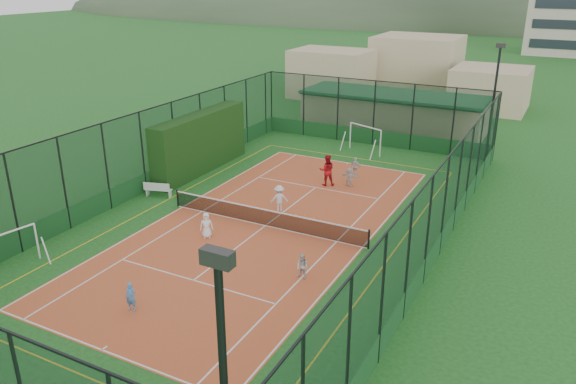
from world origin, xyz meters
name	(u,v)px	position (x,y,z in m)	size (l,w,h in m)	color
ground	(265,226)	(0.00, 0.00, 0.00)	(300.00, 300.00, 0.00)	#1E4F1B
court_slab	(265,226)	(0.00, 0.00, 0.01)	(11.17, 23.97, 0.01)	#B25627
tennis_net	(265,217)	(0.00, 0.00, 0.53)	(11.67, 0.12, 1.06)	black
perimeter_fence	(265,182)	(0.00, 0.00, 2.50)	(18.12, 34.12, 5.00)	#11331E
floodlight_ne	(493,105)	(8.60, 16.60, 4.12)	(0.60, 0.26, 8.25)	black
clubhouse	(393,112)	(0.00, 22.00, 1.57)	(15.20, 7.20, 3.15)	tan
distant_hills	(535,21)	(0.00, 150.00, 0.00)	(200.00, 60.00, 24.00)	#384C33
hedge_left	(200,143)	(-8.30, 5.86, 1.96)	(1.35, 8.97, 3.92)	black
white_bench	(159,189)	(-7.80, 0.75, 0.47)	(1.65, 0.45, 0.93)	white
futsal_goal_near	(9,252)	(-7.97, -9.38, 0.90)	(0.81, 2.78, 1.79)	white
futsal_goal_far	(365,139)	(0.15, 14.81, 1.00)	(3.10, 0.90, 2.00)	white
child_near_left	(206,225)	(-1.95, -2.58, 0.68)	(0.66, 0.43, 1.34)	white
child_near_mid	(131,297)	(-0.79, -9.42, 0.62)	(0.44, 0.29, 1.21)	#4786CA
child_near_right	(302,267)	(4.16, -4.04, 0.59)	(0.57, 0.44, 1.17)	silver
child_far_left	(279,199)	(-0.26, 2.06, 0.78)	(1.00, 0.58, 1.55)	silver
child_far_right	(355,167)	(1.45, 9.50, 0.67)	(0.77, 0.32, 1.31)	silver
child_far_back	(349,177)	(1.75, 7.63, 0.62)	(1.13, 0.36, 1.22)	silver
coach	(327,170)	(0.43, 7.12, 1.01)	(0.97, 0.76, 2.00)	#AA1219
tennis_balls	(305,216)	(1.33, 2.10, 0.04)	(1.15, 0.19, 0.07)	#CCE033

